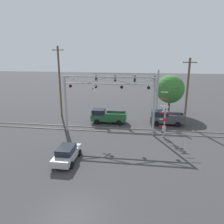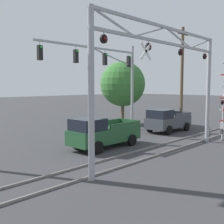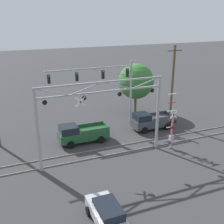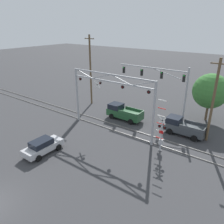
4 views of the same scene
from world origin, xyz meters
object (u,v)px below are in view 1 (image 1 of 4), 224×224
(background_tree_beyond_span, at_px, (170,89))
(pickup_truck_following, at_px, (165,118))
(traffic_signal_span, at_px, (140,85))
(pickup_truck_lead, at_px, (107,116))
(utility_pole_right, at_px, (187,92))
(crossing_gantry, at_px, (109,97))
(sedan_waiting, at_px, (67,154))
(utility_pole_left, at_px, (60,82))
(crossing_signal_mast, at_px, (164,122))

(background_tree_beyond_span, bearing_deg, pickup_truck_following, -100.67)
(traffic_signal_span, bearing_deg, pickup_truck_following, -38.62)
(pickup_truck_lead, height_order, utility_pole_right, utility_pole_right)
(crossing_gantry, relative_size, pickup_truck_following, 2.43)
(crossing_gantry, relative_size, traffic_signal_span, 1.12)
(sedan_waiting, distance_m, utility_pole_right, 18.46)
(pickup_truck_following, bearing_deg, utility_pole_left, 173.44)
(traffic_signal_span, height_order, pickup_truck_lead, traffic_signal_span)
(pickup_truck_following, xyz_separation_m, utility_pole_left, (-16.01, 1.84, 4.62))
(pickup_truck_lead, relative_size, background_tree_beyond_span, 0.78)
(sedan_waiting, xyz_separation_m, utility_pole_right, (12.82, 12.67, 4.00))
(pickup_truck_lead, height_order, pickup_truck_following, same)
(traffic_signal_span, bearing_deg, background_tree_beyond_span, 31.69)
(crossing_signal_mast, distance_m, utility_pole_right, 6.80)
(crossing_gantry, height_order, background_tree_beyond_span, crossing_gantry)
(pickup_truck_following, distance_m, utility_pole_right, 4.69)
(sedan_waiting, height_order, utility_pole_right, utility_pole_right)
(sedan_waiting, height_order, utility_pole_left, utility_pole_left)
(utility_pole_left, relative_size, utility_pole_right, 1.17)
(sedan_waiting, distance_m, utility_pole_left, 16.19)
(crossing_gantry, distance_m, sedan_waiting, 9.34)
(crossing_signal_mast, relative_size, pickup_truck_lead, 1.11)
(pickup_truck_lead, distance_m, pickup_truck_following, 8.27)
(crossing_gantry, height_order, sedan_waiting, crossing_gantry)
(crossing_gantry, distance_m, background_tree_beyond_span, 13.52)
(crossing_gantry, relative_size, sedan_waiting, 2.72)
(pickup_truck_following, bearing_deg, sedan_waiting, -129.06)
(pickup_truck_following, relative_size, sedan_waiting, 1.12)
(traffic_signal_span, xyz_separation_m, utility_pole_right, (6.50, -2.80, -0.43))
(pickup_truck_lead, bearing_deg, crossing_signal_mast, -31.24)
(crossing_gantry, height_order, traffic_signal_span, traffic_signal_span)
(utility_pole_left, bearing_deg, sedan_waiting, -67.56)
(crossing_gantry, bearing_deg, pickup_truck_lead, 102.00)
(traffic_signal_span, bearing_deg, pickup_truck_lead, -142.82)
(crossing_signal_mast, relative_size, background_tree_beyond_span, 0.87)
(crossing_signal_mast, distance_m, pickup_truck_lead, 8.99)
(pickup_truck_lead, height_order, utility_pole_left, utility_pole_left)
(crossing_signal_mast, xyz_separation_m, utility_pole_right, (3.34, 5.23, 2.78))
(sedan_waiting, bearing_deg, utility_pole_left, 112.44)
(crossing_gantry, height_order, crossing_signal_mast, crossing_gantry)
(background_tree_beyond_span, bearing_deg, pickup_truck_lead, -145.60)
(traffic_signal_span, height_order, sedan_waiting, traffic_signal_span)
(traffic_signal_span, distance_m, utility_pole_right, 7.09)
(pickup_truck_lead, bearing_deg, traffic_signal_span, 37.18)
(pickup_truck_lead, relative_size, utility_pole_right, 0.54)
(traffic_signal_span, distance_m, background_tree_beyond_span, 5.88)
(crossing_signal_mast, height_order, utility_pole_left, utility_pole_left)
(crossing_gantry, bearing_deg, traffic_signal_span, 63.97)
(pickup_truck_lead, bearing_deg, pickup_truck_following, 2.63)
(sedan_waiting, bearing_deg, background_tree_beyond_span, 58.72)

